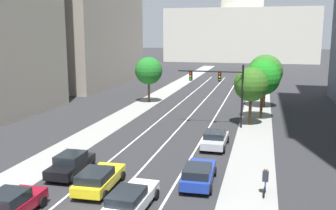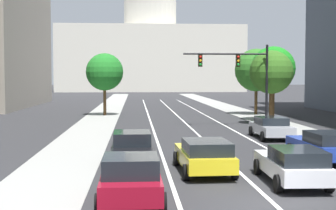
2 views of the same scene
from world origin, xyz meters
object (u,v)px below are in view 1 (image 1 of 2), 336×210
car_blue (199,174)px  traffic_signal_mast (222,84)px  cyclist (265,181)px  street_tree_near_right (251,85)px  capitol_building (241,23)px  car_black (71,164)px  street_tree_mid_right (263,78)px  car_white (131,198)px  car_crimson (11,204)px  car_yellow (99,179)px  street_tree_near_left (149,71)px  street_tree_far_right (265,72)px  car_silver (215,139)px

car_blue → traffic_signal_mast: bearing=-1.0°
cyclist → street_tree_near_right: street_tree_near_right is taller
capitol_building → cyclist: size_ratio=29.96×
car_black → street_tree_mid_right: street_tree_mid_right is taller
car_white → street_tree_mid_right: (6.76, 26.02, 4.03)m
capitol_building → car_crimson: size_ratio=12.38×
car_blue → car_white: bearing=144.8°
car_yellow → car_crimson: car_crimson is taller
car_black → street_tree_near_left: bearing=5.1°
car_black → street_tree_far_right: 32.15m
street_tree_mid_right → street_tree_far_right: bearing=87.6°
capitol_building → car_silver: (4.49, -109.10, -12.78)m
car_yellow → traffic_signal_mast: 19.92m
street_tree_near_left → street_tree_far_right: bearing=0.5°
car_black → car_crimson: car_crimson is taller
capitol_building → car_silver: bearing=-87.6°
cyclist → street_tree_far_right: 29.53m
car_yellow → cyclist: size_ratio=2.78×
car_black → street_tree_near_left: 29.36m
car_silver → street_tree_near_left: 23.59m
traffic_signal_mast → street_tree_near_left: bearing=133.6°
capitol_building → street_tree_far_right: size_ratio=7.33×
traffic_signal_mast → street_tree_near_left: 16.95m
car_crimson → car_black: bearing=-0.5°
car_silver → street_tree_far_right: 20.89m
cyclist → car_silver: bearing=28.3°
car_yellow → car_white: bearing=-129.4°
traffic_signal_mast → street_tree_mid_right: (4.08, 5.01, 0.21)m
street_tree_near_left → street_tree_mid_right: 17.37m
car_blue → street_tree_far_right: (4.06, 28.81, 3.97)m
car_yellow → traffic_signal_mast: traffic_signal_mast is taller
capitol_building → car_yellow: capitol_building is taller
capitol_building → car_blue: (4.50, -117.81, -12.76)m
car_white → street_tree_near_right: (5.61, 22.59, 3.65)m
car_white → cyclist: cyclist is taller
street_tree_near_left → street_tree_mid_right: street_tree_mid_right is taller
car_yellow → car_crimson: size_ratio=1.15×
car_white → street_tree_near_left: size_ratio=0.72×
cyclist → street_tree_near_right: (-1.62, 18.43, 3.55)m
car_crimson → street_tree_near_right: (11.59, 24.88, 3.61)m
capitol_building → street_tree_far_right: capitol_building is taller
traffic_signal_mast → car_white: bearing=-97.3°
car_silver → cyclist: 10.11m
street_tree_far_right → cyclist: bearing=-89.7°
car_yellow → street_tree_far_right: size_ratio=0.68×
car_yellow → street_tree_far_right: 32.96m
car_silver → street_tree_near_right: size_ratio=0.75×
car_yellow → car_black: 3.62m
car_yellow → car_blue: 6.43m
traffic_signal_mast → car_crimson: bearing=-110.4°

